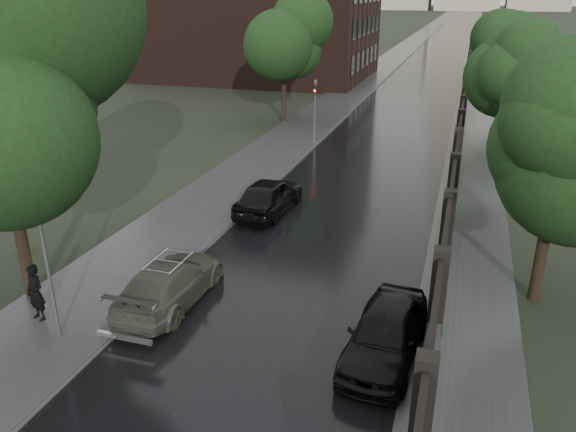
# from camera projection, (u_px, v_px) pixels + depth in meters

# --- Properties ---
(ground) EXTENTS (800.00, 800.00, 0.00)m
(ground) POSITION_uv_depth(u_px,v_px,m) (214.00, 417.00, 12.96)
(ground) COLOR black
(ground) RESTS_ON ground
(road) EXTENTS (8.00, 420.00, 0.02)m
(road) POSITION_uv_depth(u_px,v_px,m) (460.00, 21.00, 181.00)
(road) COLOR black
(road) RESTS_ON ground
(sidewalk_left) EXTENTS (4.00, 420.00, 0.16)m
(sidewalk_left) POSITION_uv_depth(u_px,v_px,m) (441.00, 20.00, 182.65)
(sidewalk_left) COLOR #2D2D2D
(sidewalk_left) RESTS_ON ground
(verge_right) EXTENTS (3.00, 420.00, 0.08)m
(verge_right) POSITION_uv_depth(u_px,v_px,m) (478.00, 21.00, 179.45)
(verge_right) COLOR #2D2D2D
(verge_right) RESTS_ON ground
(fence_right) EXTENTS (0.45, 75.72, 2.70)m
(fence_right) POSITION_uv_depth(u_px,v_px,m) (462.00, 114.00, 39.62)
(fence_right) COLOR #383533
(fence_right) RESTS_ON ground
(tree_left_far) EXTENTS (4.25, 4.25, 7.39)m
(tree_left_far) POSITION_uv_depth(u_px,v_px,m) (284.00, 50.00, 39.77)
(tree_left_far) COLOR black
(tree_left_far) RESTS_ON ground
(tree_right_a) EXTENTS (4.08, 4.08, 7.01)m
(tree_right_a) POSITION_uv_depth(u_px,v_px,m) (561.00, 148.00, 16.09)
(tree_right_a) COLOR black
(tree_right_a) RESTS_ON ground
(tree_right_b) EXTENTS (4.08, 4.08, 7.01)m
(tree_right_b) POSITION_uv_depth(u_px,v_px,m) (525.00, 80.00, 28.48)
(tree_right_b) COLOR black
(tree_right_b) RESTS_ON ground
(tree_right_c) EXTENTS (4.08, 4.08, 7.01)m
(tree_right_c) POSITION_uv_depth(u_px,v_px,m) (509.00, 48.00, 44.40)
(tree_right_c) COLOR black
(tree_right_c) RESTS_ON ground
(lamp_post) EXTENTS (0.25, 0.12, 5.11)m
(lamp_post) POSITION_uv_depth(u_px,v_px,m) (45.00, 255.00, 14.80)
(lamp_post) COLOR #59595E
(lamp_post) RESTS_ON ground
(traffic_light) EXTENTS (0.16, 0.32, 4.00)m
(traffic_light) POSITION_uv_depth(u_px,v_px,m) (315.00, 106.00, 35.38)
(traffic_light) COLOR #59595E
(traffic_light) RESTS_ON ground
(volga_sedan) EXTENTS (1.96, 4.81, 1.39)m
(volga_sedan) POSITION_uv_depth(u_px,v_px,m) (170.00, 282.00, 17.49)
(volga_sedan) COLOR #424739
(volga_sedan) RESTS_ON ground
(hatchback_left) EXTENTS (2.13, 4.72, 1.57)m
(hatchback_left) POSITION_uv_depth(u_px,v_px,m) (269.00, 195.00, 24.63)
(hatchback_left) COLOR black
(hatchback_left) RESTS_ON ground
(car_right_near) EXTENTS (2.14, 4.55, 1.51)m
(car_right_near) POSITION_uv_depth(u_px,v_px,m) (385.00, 333.00, 14.81)
(car_right_near) COLOR black
(car_right_near) RESTS_ON ground
(pedestrian_umbrella) EXTENTS (1.24, 1.25, 2.72)m
(pedestrian_umbrella) POSITION_uv_depth(u_px,v_px,m) (30.00, 264.00, 15.88)
(pedestrian_umbrella) COLOR black
(pedestrian_umbrella) RESTS_ON sidewalk_left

